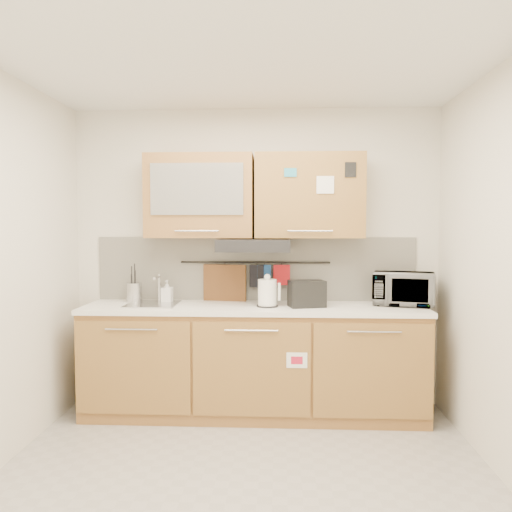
# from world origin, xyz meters

# --- Properties ---
(floor) EXTENTS (3.20, 3.20, 0.00)m
(floor) POSITION_xyz_m (0.00, 0.00, 0.00)
(floor) COLOR #9E9993
(floor) RESTS_ON ground
(ceiling) EXTENTS (3.20, 3.20, 0.00)m
(ceiling) POSITION_xyz_m (0.00, 0.00, 2.60)
(ceiling) COLOR white
(ceiling) RESTS_ON wall_back
(wall_back) EXTENTS (3.20, 0.00, 3.20)m
(wall_back) POSITION_xyz_m (0.00, 1.50, 1.30)
(wall_back) COLOR silver
(wall_back) RESTS_ON ground
(base_cabinet) EXTENTS (2.80, 0.64, 0.88)m
(base_cabinet) POSITION_xyz_m (0.00, 1.19, 0.41)
(base_cabinet) COLOR #AB743C
(base_cabinet) RESTS_ON floor
(countertop) EXTENTS (2.82, 0.62, 0.04)m
(countertop) POSITION_xyz_m (0.00, 1.19, 0.90)
(countertop) COLOR white
(countertop) RESTS_ON base_cabinet
(backsplash) EXTENTS (2.80, 0.02, 0.56)m
(backsplash) POSITION_xyz_m (0.00, 1.49, 1.20)
(backsplash) COLOR silver
(backsplash) RESTS_ON countertop
(upper_cabinets) EXTENTS (1.82, 0.37, 0.70)m
(upper_cabinets) POSITION_xyz_m (-0.00, 1.32, 1.83)
(upper_cabinets) COLOR #AB743C
(upper_cabinets) RESTS_ON wall_back
(range_hood) EXTENTS (0.60, 0.46, 0.10)m
(range_hood) POSITION_xyz_m (0.00, 1.25, 1.42)
(range_hood) COLOR black
(range_hood) RESTS_ON upper_cabinets
(sink) EXTENTS (0.42, 0.40, 0.26)m
(sink) POSITION_xyz_m (-0.85, 1.21, 0.92)
(sink) COLOR silver
(sink) RESTS_ON countertop
(utensil_rail) EXTENTS (1.30, 0.02, 0.02)m
(utensil_rail) POSITION_xyz_m (0.00, 1.45, 1.26)
(utensil_rail) COLOR black
(utensil_rail) RESTS_ON backsplash
(utensil_crock) EXTENTS (0.16, 0.16, 0.33)m
(utensil_crock) POSITION_xyz_m (-1.05, 1.34, 1.01)
(utensil_crock) COLOR #B5B5BA
(utensil_crock) RESTS_ON countertop
(kettle) EXTENTS (0.19, 0.17, 0.27)m
(kettle) POSITION_xyz_m (0.12, 1.14, 1.03)
(kettle) COLOR white
(kettle) RESTS_ON countertop
(toaster) EXTENTS (0.32, 0.23, 0.22)m
(toaster) POSITION_xyz_m (0.44, 1.14, 1.03)
(toaster) COLOR black
(toaster) RESTS_ON countertop
(microwave) EXTENTS (0.56, 0.44, 0.27)m
(microwave) POSITION_xyz_m (1.25, 1.29, 1.06)
(microwave) COLOR #999999
(microwave) RESTS_ON countertop
(soap_bottle) EXTENTS (0.09, 0.10, 0.19)m
(soap_bottle) POSITION_xyz_m (-0.75, 1.32, 1.02)
(soap_bottle) COLOR #999999
(soap_bottle) RESTS_ON countertop
(cutting_board) EXTENTS (0.38, 0.08, 0.47)m
(cutting_board) POSITION_xyz_m (-0.27, 1.44, 1.00)
(cutting_board) COLOR brown
(cutting_board) RESTS_ON utensil_rail
(oven_mitt) EXTENTS (0.12, 0.04, 0.20)m
(oven_mitt) POSITION_xyz_m (0.08, 1.44, 1.14)
(oven_mitt) COLOR #1F4A8E
(oven_mitt) RESTS_ON utensil_rail
(dark_pouch) EXTENTS (0.13, 0.05, 0.20)m
(dark_pouch) POSITION_xyz_m (0.02, 1.44, 1.14)
(dark_pouch) COLOR black
(dark_pouch) RESTS_ON utensil_rail
(pot_holder) EXTENTS (0.15, 0.04, 0.18)m
(pot_holder) POSITION_xyz_m (0.23, 1.44, 1.15)
(pot_holder) COLOR red
(pot_holder) RESTS_ON utensil_rail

